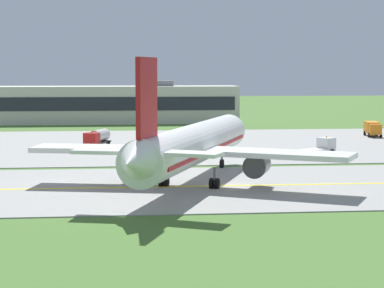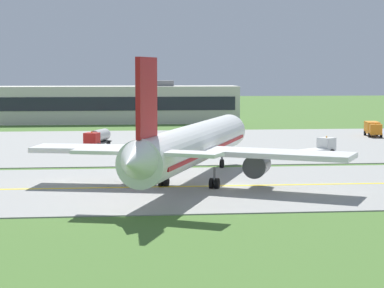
% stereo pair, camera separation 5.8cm
% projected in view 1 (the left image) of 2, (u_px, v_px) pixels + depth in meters
% --- Properties ---
extents(ground_plane, '(500.00, 500.00, 0.00)m').
position_uv_depth(ground_plane, '(234.00, 187.00, 73.76)').
color(ground_plane, '#47702D').
extents(taxiway_strip, '(240.00, 28.00, 0.10)m').
position_uv_depth(taxiway_strip, '(234.00, 186.00, 73.76)').
color(taxiway_strip, gray).
rests_on(taxiway_strip, ground).
extents(apron_pad, '(140.00, 52.00, 0.10)m').
position_uv_depth(apron_pad, '(255.00, 143.00, 116.33)').
color(apron_pad, gray).
rests_on(apron_pad, ground).
extents(taxiway_centreline, '(220.00, 0.60, 0.01)m').
position_uv_depth(taxiway_centreline, '(234.00, 186.00, 73.75)').
color(taxiway_centreline, yellow).
rests_on(taxiway_centreline, taxiway_strip).
extents(airplane_lead, '(31.48, 38.23, 12.70)m').
position_uv_depth(airplane_lead, '(193.00, 145.00, 73.88)').
color(airplane_lead, white).
rests_on(airplane_lead, ground).
extents(service_truck_fuel, '(6.46, 5.26, 2.59)m').
position_uv_depth(service_truck_fuel, '(320.00, 147.00, 100.14)').
color(service_truck_fuel, silver).
rests_on(service_truck_fuel, ground).
extents(service_truck_catering, '(4.12, 6.33, 2.65)m').
position_uv_depth(service_truck_catering, '(97.00, 137.00, 110.65)').
color(service_truck_catering, red).
rests_on(service_truck_catering, ground).
extents(service_truck_pushback, '(3.04, 6.24, 2.60)m').
position_uv_depth(service_truck_pushback, '(373.00, 128.00, 128.09)').
color(service_truck_pushback, orange).
rests_on(service_truck_pushback, ground).
extents(terminal_building, '(53.69, 9.88, 9.28)m').
position_uv_depth(terminal_building, '(115.00, 105.00, 160.87)').
color(terminal_building, beige).
rests_on(terminal_building, ground).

